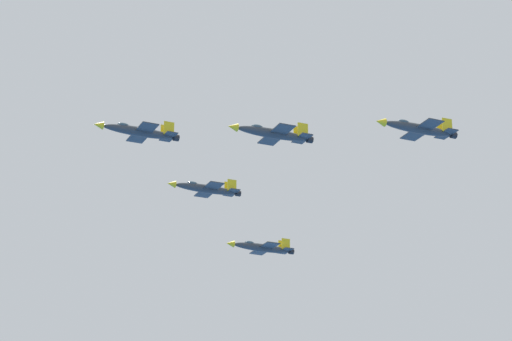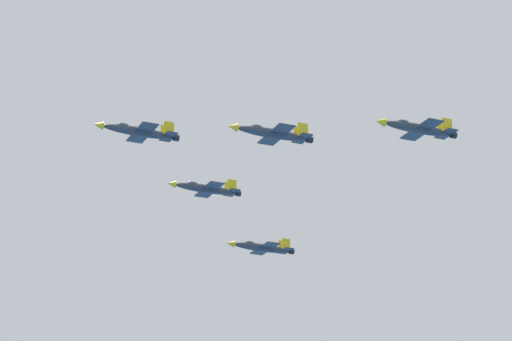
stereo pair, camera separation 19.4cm
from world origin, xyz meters
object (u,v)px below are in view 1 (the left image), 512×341
object	(u,v)px
jet_left_wingman	(273,133)
jet_right_wingman	(206,188)
jet_right_outer	(262,247)
jet_lead	(139,131)
jet_left_outer	(418,128)

from	to	relation	value
jet_left_wingman	jet_right_wingman	world-z (taller)	jet_right_wingman
jet_left_wingman	jet_right_wingman	size ratio (longest dim) A/B	1.03
jet_left_wingman	jet_right_outer	world-z (taller)	jet_left_wingman
jet_lead	jet_left_outer	bearing A→B (deg)	138.64
jet_left_outer	jet_right_outer	distance (m)	62.40
jet_left_wingman	jet_right_outer	xyz separation A→B (m)	(-19.75, 46.19, -4.53)
jet_lead	jet_right_wingman	size ratio (longest dim) A/B	1.04
jet_lead	jet_right_wingman	world-z (taller)	jet_lead
jet_right_wingman	jet_right_outer	xyz separation A→B (m)	(2.13, 23.97, -5.15)
jet_left_wingman	jet_right_wingman	xyz separation A→B (m)	(-21.88, 22.21, 0.63)
jet_right_wingman	jet_left_wingman	bearing A→B (deg)	89.79
jet_lead	jet_left_wingman	world-z (taller)	jet_lead
jet_right_wingman	jet_right_outer	world-z (taller)	jet_right_wingman
jet_left_wingman	jet_left_outer	world-z (taller)	jet_left_wingman
jet_lead	jet_right_outer	size ratio (longest dim) A/B	1.01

